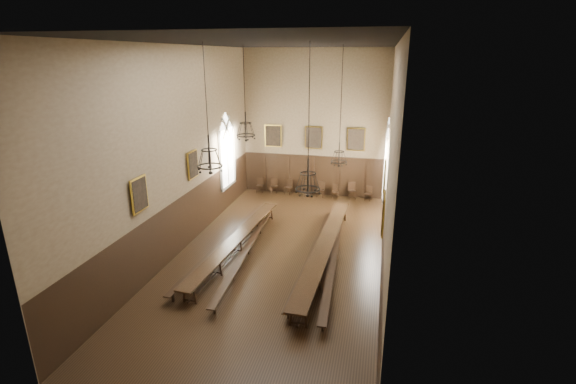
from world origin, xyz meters
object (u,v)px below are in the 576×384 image
(table_left, at_px, (237,245))
(chandelier_back_left, at_px, (246,130))
(table_right, at_px, (325,252))
(chair_2, at_px, (288,190))
(chair_6, at_px, (352,194))
(bench_right_outer, at_px, (334,257))
(chair_5, at_px, (335,194))
(chandelier_front_left, at_px, (210,159))
(chair_1, at_px, (274,188))
(bench_left_outer, at_px, (224,244))
(chair_3, at_px, (303,191))
(bench_right_inner, at_px, (313,254))
(chair_0, at_px, (260,188))
(chair_7, at_px, (368,196))
(bench_left_inner, at_px, (249,248))
(chandelier_back_right, at_px, (339,153))
(chandelier_front_right, at_px, (308,180))
(chair_4, at_px, (321,192))

(table_left, distance_m, chandelier_back_left, 5.49)
(table_right, bearing_deg, chair_2, 112.68)
(chair_6, bearing_deg, chair_2, 161.67)
(bench_right_outer, height_order, chair_2, chair_2)
(table_right, xyz_separation_m, chair_5, (-0.57, 8.51, -0.16))
(chair_5, distance_m, chandelier_front_left, 12.42)
(chair_1, relative_size, chair_6, 0.93)
(bench_left_outer, height_order, chair_3, chair_3)
(bench_right_outer, height_order, chandelier_back_left, chandelier_back_left)
(chair_1, bearing_deg, bench_right_inner, -73.91)
(bench_right_outer, distance_m, chandelier_back_left, 7.30)
(table_left, height_order, chandelier_back_left, chandelier_back_left)
(chair_0, distance_m, chair_3, 2.87)
(table_right, distance_m, chair_3, 8.94)
(chair_6, distance_m, chair_7, 1.00)
(bench_right_inner, distance_m, chair_2, 9.21)
(bench_right_inner, xyz_separation_m, chair_1, (-4.06, 8.72, 0.02))
(table_right, relative_size, chair_6, 10.37)
(bench_left_inner, distance_m, chandelier_back_left, 5.65)
(table_right, xyz_separation_m, chair_0, (-5.50, 8.59, -0.13))
(bench_left_inner, relative_size, chandelier_back_left, 2.37)
(bench_left_inner, distance_m, chair_7, 9.98)
(bench_right_inner, bearing_deg, bench_right_outer, -5.89)
(bench_right_inner, relative_size, bench_right_outer, 0.93)
(chair_2, distance_m, chair_7, 5.09)
(bench_left_outer, distance_m, chair_3, 8.71)
(chandelier_back_left, bearing_deg, chair_7, 45.95)
(chair_1, relative_size, chair_5, 1.12)
(chair_7, height_order, chandelier_back_right, chandelier_back_right)
(chandelier_front_right, bearing_deg, chandelier_back_left, 129.06)
(table_right, height_order, chandelier_back_right, chandelier_back_right)
(table_right, height_order, chair_4, chair_4)
(bench_left_outer, distance_m, chair_1, 8.59)
(chair_0, bearing_deg, chandelier_front_left, -87.53)
(chair_4, xyz_separation_m, chandelier_back_left, (-2.81, -6.02, 4.88))
(table_left, distance_m, chair_5, 9.27)
(chandelier_back_right, xyz_separation_m, chandelier_front_left, (-4.23, -5.03, 0.68))
(chair_2, height_order, chair_6, chair_6)
(chair_1, height_order, chair_4, chair_4)
(chair_0, distance_m, chair_2, 1.90)
(bench_left_outer, xyz_separation_m, chair_6, (5.17, 8.53, 0.03))
(chair_6, height_order, chandelier_front_left, chandelier_front_left)
(bench_left_outer, height_order, chair_4, chair_4)
(chair_0, bearing_deg, bench_right_outer, -61.03)
(table_left, distance_m, chandelier_front_left, 5.14)
(chandelier_back_right, bearing_deg, table_left, -147.50)
(chair_5, bearing_deg, bench_left_outer, -114.16)
(chair_7, bearing_deg, chair_5, -163.53)
(chair_4, relative_size, chandelier_back_right, 0.18)
(chair_5, distance_m, chandelier_back_left, 8.59)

